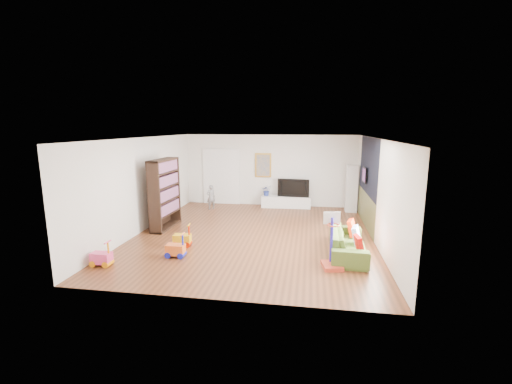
% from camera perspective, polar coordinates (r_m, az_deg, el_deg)
% --- Properties ---
extents(floor, '(6.50, 7.50, 0.00)m').
position_cam_1_polar(floor, '(9.74, -0.37, -7.10)').
color(floor, brown).
rests_on(floor, ground).
extents(ceiling, '(6.50, 7.50, 0.00)m').
position_cam_1_polar(ceiling, '(9.27, -0.39, 8.98)').
color(ceiling, white).
rests_on(ceiling, ground).
extents(wall_back, '(6.50, 0.00, 2.70)m').
position_cam_1_polar(wall_back, '(13.08, 2.30, 3.61)').
color(wall_back, silver).
rests_on(wall_back, ground).
extents(wall_front, '(6.50, 0.00, 2.70)m').
position_cam_1_polar(wall_front, '(5.84, -6.43, -5.72)').
color(wall_front, white).
rests_on(wall_front, ground).
extents(wall_left, '(0.00, 7.50, 2.70)m').
position_cam_1_polar(wall_left, '(10.44, -18.28, 1.20)').
color(wall_left, white).
rests_on(wall_left, ground).
extents(wall_right, '(0.00, 7.50, 2.70)m').
position_cam_1_polar(wall_right, '(9.45, 19.46, 0.15)').
color(wall_right, silver).
rests_on(wall_right, ground).
extents(navy_accent, '(0.01, 3.20, 1.70)m').
position_cam_1_polar(navy_accent, '(10.74, 18.24, 4.16)').
color(navy_accent, black).
rests_on(navy_accent, wall_right).
extents(olive_wainscot, '(0.01, 3.20, 1.00)m').
position_cam_1_polar(olive_wainscot, '(10.97, 17.82, -2.86)').
color(olive_wainscot, brown).
rests_on(olive_wainscot, wall_right).
extents(doorway, '(1.45, 0.06, 2.10)m').
position_cam_1_polar(doorway, '(13.44, -5.81, 2.47)').
color(doorway, white).
rests_on(doorway, ground).
extents(painting_back, '(0.62, 0.06, 0.92)m').
position_cam_1_polar(painting_back, '(13.05, 1.20, 4.49)').
color(painting_back, gold).
rests_on(painting_back, wall_back).
extents(artwork_right, '(0.04, 0.56, 0.46)m').
position_cam_1_polar(artwork_right, '(10.96, 17.64, 2.74)').
color(artwork_right, '#7F3F8C').
rests_on(artwork_right, wall_right).
extents(media_console, '(1.84, 0.52, 0.43)m').
position_cam_1_polar(media_console, '(12.91, 5.01, -1.64)').
color(media_console, silver).
rests_on(media_console, ground).
extents(tall_cabinet, '(0.39, 0.39, 1.68)m').
position_cam_1_polar(tall_cabinet, '(12.59, 15.63, 0.57)').
color(tall_cabinet, silver).
rests_on(tall_cabinet, ground).
extents(bookshelf, '(0.41, 1.43, 2.07)m').
position_cam_1_polar(bookshelf, '(10.51, -14.98, -0.29)').
color(bookshelf, black).
rests_on(bookshelf, ground).
extents(sofa, '(0.87, 2.07, 0.60)m').
position_cam_1_polar(sofa, '(8.51, 15.03, -8.06)').
color(sofa, '#4E6727').
rests_on(sofa, ground).
extents(basketball_hoop, '(0.50, 0.57, 1.21)m').
position_cam_1_polar(basketball_hoop, '(7.54, 12.72, -7.99)').
color(basketball_hoop, '#C23E28').
rests_on(basketball_hoop, ground).
extents(ride_on_yellow, '(0.45, 0.30, 0.57)m').
position_cam_1_polar(ride_on_yellow, '(8.95, -12.23, -7.07)').
color(ride_on_yellow, gold).
rests_on(ride_on_yellow, ground).
extents(ride_on_orange, '(0.43, 0.27, 0.57)m').
position_cam_1_polar(ride_on_orange, '(8.27, -13.30, -8.65)').
color(ride_on_orange, orange).
rests_on(ride_on_orange, ground).
extents(ride_on_pink, '(0.42, 0.26, 0.56)m').
position_cam_1_polar(ride_on_pink, '(8.30, -24.42, -9.31)').
color(ride_on_pink, '#ED417D').
rests_on(ride_on_pink, ground).
extents(child, '(0.39, 0.37, 0.90)m').
position_cam_1_polar(child, '(12.65, -7.52, -0.85)').
color(child, gray).
rests_on(child, ground).
extents(tv, '(1.17, 0.23, 0.67)m').
position_cam_1_polar(tv, '(12.83, 6.29, 0.75)').
color(tv, black).
rests_on(tv, media_console).
extents(vase_plant, '(0.44, 0.40, 0.41)m').
position_cam_1_polar(vase_plant, '(12.92, 1.80, 0.29)').
color(vase_plant, navy).
rests_on(vase_plant, media_console).
extents(pillow_left, '(0.15, 0.37, 0.36)m').
position_cam_1_polar(pillow_left, '(7.93, 16.78, -8.26)').
color(pillow_left, red).
rests_on(pillow_left, sofa).
extents(pillow_center, '(0.20, 0.43, 0.42)m').
position_cam_1_polar(pillow_center, '(8.50, 16.38, -6.93)').
color(pillow_center, silver).
rests_on(pillow_center, sofa).
extents(pillow_right, '(0.21, 0.43, 0.41)m').
position_cam_1_polar(pillow_right, '(9.07, 15.68, -5.77)').
color(pillow_right, red).
rests_on(pillow_right, sofa).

